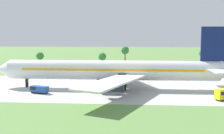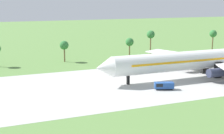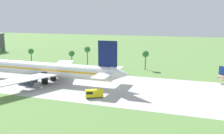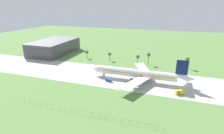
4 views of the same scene
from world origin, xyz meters
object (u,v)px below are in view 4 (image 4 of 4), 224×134
object	(u,v)px
no_stopping_sign	(104,117)
terminal_building	(54,47)
jet_airliner	(140,74)
baggage_tug	(108,80)
fuel_truck	(180,92)

from	to	relation	value
no_stopping_sign	terminal_building	world-z (taller)	terminal_building
terminal_building	jet_airliner	bearing A→B (deg)	-23.98
no_stopping_sign	terminal_building	xyz separation A→B (m)	(-104.11, 103.52, 6.56)
baggage_tug	no_stopping_sign	distance (m)	46.90
fuel_truck	terminal_building	distance (m)	154.71
jet_airliner	no_stopping_sign	xyz separation A→B (m)	(-8.15, -53.57, -4.65)
baggage_tug	terminal_building	bearing A→B (deg)	146.89
no_stopping_sign	terminal_building	size ratio (longest dim) A/B	0.03
jet_airliner	fuel_truck	bearing A→B (deg)	-25.14
fuel_truck	no_stopping_sign	bearing A→B (deg)	-132.60
jet_airliner	fuel_truck	xyz separation A→B (m)	(28.72, -13.48, -4.12)
baggage_tug	fuel_truck	size ratio (longest dim) A/B	0.88
jet_airliner	fuel_truck	size ratio (longest dim) A/B	11.93
fuel_truck	baggage_tug	bearing A→B (deg)	174.77
no_stopping_sign	terminal_building	bearing A→B (deg)	135.16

